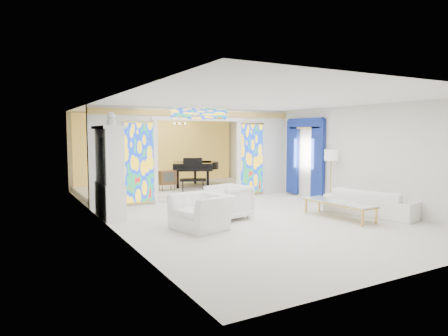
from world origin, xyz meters
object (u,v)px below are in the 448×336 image
china_cabinet (110,173)px  tv_console (167,178)px  sofa (371,202)px  grand_piano (196,166)px  coffee_table (339,203)px  armchair_left (201,212)px  armchair_right (229,202)px

china_cabinet → tv_console: 3.85m
sofa → china_cabinet: bearing=48.2°
grand_piano → coffee_table: bearing=-56.9°
tv_console → grand_piano: bearing=20.4°
sofa → coffee_table: (-1.07, 0.10, 0.06)m
armchair_left → sofa: 4.73m
armchair_left → coffee_table: bearing=64.2°
armchair_left → tv_console: (1.11, 5.07, 0.23)m
grand_piano → tv_console: bearing=-130.3°
coffee_table → tv_console: size_ratio=2.91×
grand_piano → armchair_left: bearing=-89.8°
armchair_left → sofa: armchair_left is taller
coffee_table → armchair_left: bearing=168.6°
armchair_left → tv_console: bearing=153.2°
tv_console → china_cabinet: bearing=-138.5°
china_cabinet → grand_piano: china_cabinet is taller
china_cabinet → coffee_table: (5.09, -3.04, -0.76)m
china_cabinet → coffee_table: size_ratio=1.34×
china_cabinet → armchair_left: bearing=-56.9°
coffee_table → tv_console: bearing=113.1°
armchair_right → grand_piano: bearing=151.5°
tv_console → coffee_table: bearing=-71.9°
armchair_right → tv_console: tv_console is taller
china_cabinet → grand_piano: (4.09, 3.46, -0.24)m
armchair_left → grand_piano: 6.34m
coffee_table → grand_piano: (-1.00, 6.49, 0.52)m
armchair_left → china_cabinet: bearing=-161.3°
sofa → tv_console: bearing=16.2°
sofa → tv_console: 6.89m
china_cabinet → sofa: china_cabinet is taller
grand_piano → tv_console: grand_piano is taller
armchair_left → armchair_right: armchair_right is taller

